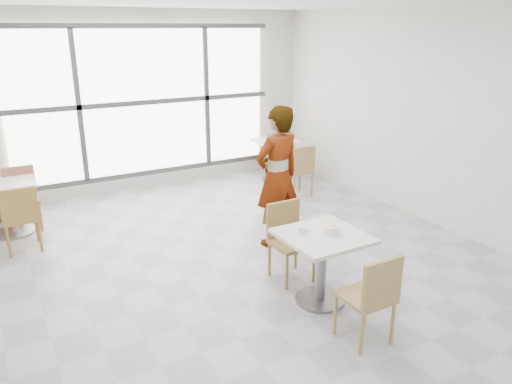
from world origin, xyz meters
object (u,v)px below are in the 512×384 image
chair_near (372,294)px  bg_chair_left_far (21,194)px  bg_chair_right_far (284,153)px  plant_left (7,193)px  chair_far (288,235)px  oatmeal_bowl (332,229)px  plant_right (275,156)px  person (277,177)px  bg_chair_right_near (300,168)px  main_table (322,255)px  bg_chair_left_near (20,215)px  bg_table_left (9,200)px  coffee_cup (302,230)px  bg_table_right (276,154)px

chair_near → bg_chair_left_far: (-2.39, 4.46, 0.00)m
bg_chair_right_far → plant_left: bearing=175.2°
chair_far → plant_left: chair_far is taller
oatmeal_bowl → plant_right: size_ratio=0.27×
person → chair_near: bearing=72.3°
bg_chair_right_near → main_table: bearing=59.3°
oatmeal_bowl → bg_chair_right_far: (1.90, 3.79, -0.29)m
bg_chair_left_near → bg_chair_left_far: same height
person → bg_chair_left_near: size_ratio=2.08×
chair_far → plant_right: size_ratio=1.12×
bg_chair_right_near → plant_left: size_ratio=1.12×
chair_near → main_table: bearing=-93.9°
main_table → oatmeal_bowl: oatmeal_bowl is taller
oatmeal_bowl → bg_chair_right_near: bearing=60.8°
bg_chair_left_near → bg_chair_right_near: 4.22m
bg_table_left → coffee_cup: bearing=-54.0°
bg_chair_left_far → chair_near: bearing=-61.8°
main_table → plant_left: 4.91m
person → bg_table_right: 2.85m
bg_table_right → plant_left: (-4.45, 0.31, -0.10)m
bg_table_right → bg_chair_right_near: 1.02m
coffee_cup → plant_right: bearing=61.7°
main_table → plant_left: size_ratio=1.03×
bg_chair_left_near → plant_right: size_ratio=1.12×
bg_table_left → bg_chair_right_far: (4.60, 0.27, 0.01)m
person → bg_chair_left_far: (-2.81, 2.21, -0.41)m
bg_table_right → bg_chair_right_far: bg_chair_right_far is taller
coffee_cup → person: 1.42m
bg_chair_left_near → plant_left: size_ratio=1.12×
main_table → chair_far: chair_far is taller
chair_far → person: (0.37, 0.82, 0.41)m
coffee_cup → main_table: bearing=-40.6°
plant_right → oatmeal_bowl: bearing=-114.5°
bg_chair_left_near → bg_chair_right_far: 4.63m
bg_chair_left_far → plant_left: 0.54m
chair_far → oatmeal_bowl: bearing=-82.2°
oatmeal_bowl → bg_chair_right_far: bg_chair_right_far is taller
oatmeal_bowl → bg_chair_left_far: 4.48m
bg_chair_right_far → bg_table_right: bearing=153.6°
person → bg_chair_left_near: bearing=-32.0°
plant_left → chair_far: bearing=-53.5°
plant_left → plant_right: (4.57, -0.09, -0.00)m
chair_near → coffee_cup: (-0.10, 0.93, 0.28)m
plant_left → main_table: bearing=-57.9°
person → bg_table_left: person is taller
coffee_cup → plant_right: coffee_cup is taller
bg_chair_right_far → bg_table_left: bearing=-176.6°
bg_table_left → bg_table_right: (4.45, 0.34, 0.00)m
coffee_cup → bg_chair_left_near: (-2.38, 2.66, -0.28)m
oatmeal_bowl → bg_chair_right_far: size_ratio=0.24×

